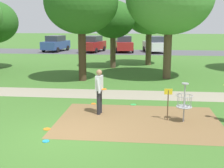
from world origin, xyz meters
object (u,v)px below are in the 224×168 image
object	(u,v)px
frisbee_far_left	(133,105)
tree_far_left	(81,3)
frisbee_far_right	(46,141)
disc_golf_basket	(183,101)
parked_car_rightmost	(155,44)
parked_car_leftmost	(56,43)
parked_car_center_right	(124,44)
frisbee_near_basket	(47,129)
player_foreground_watching	(99,89)
frisbee_mid_grass	(94,104)
tree_mid_center	(149,13)
tree_near_right	(113,20)
parked_car_center_left	(93,44)

from	to	relation	value
frisbee_far_left	tree_far_left	xyz separation A→B (m)	(-3.20, 5.06, 4.49)
frisbee_far_right	disc_golf_basket	bearing A→B (deg)	28.05
disc_golf_basket	tree_far_left	bearing A→B (deg)	125.24
disc_golf_basket	parked_car_rightmost	bearing A→B (deg)	90.28
disc_golf_basket	parked_car_leftmost	bearing A→B (deg)	115.74
parked_car_center_right	parked_car_rightmost	bearing A→B (deg)	-4.04
frisbee_near_basket	parked_car_center_right	world-z (taller)	parked_car_center_right
frisbee_near_basket	parked_car_center_right	xyz separation A→B (m)	(0.80, 25.62, 0.91)
player_foreground_watching	frisbee_mid_grass	xyz separation A→B (m)	(-0.46, 1.33, -0.96)
frisbee_far_left	tree_far_left	bearing A→B (deg)	122.31
parked_car_rightmost	frisbee_mid_grass	bearing A→B (deg)	-98.58
tree_mid_center	tree_far_left	size ratio (longest dim) A/B	0.93
frisbee_mid_grass	parked_car_rightmost	world-z (taller)	parked_car_rightmost
player_foreground_watching	parked_car_leftmost	bearing A→B (deg)	110.16
frisbee_near_basket	parked_car_rightmost	world-z (taller)	parked_car_rightmost
parked_car_leftmost	disc_golf_basket	bearing A→B (deg)	-64.26
parked_car_center_right	tree_far_left	bearing A→B (deg)	-94.24
disc_golf_basket	tree_mid_center	world-z (taller)	tree_mid_center
frisbee_far_left	tree_near_right	size ratio (longest dim) A/B	0.05
tree_far_left	parked_car_leftmost	size ratio (longest dim) A/B	1.42
frisbee_near_basket	player_foreground_watching	bearing A→B (deg)	51.79
frisbee_far_left	parked_car_leftmost	size ratio (longest dim) A/B	0.06
tree_mid_center	frisbee_far_right	bearing A→B (deg)	-101.18
parked_car_leftmost	frisbee_near_basket	bearing A→B (deg)	-74.22
frisbee_far_right	tree_near_right	size ratio (longest dim) A/B	0.04
parked_car_leftmost	parked_car_center_right	xyz separation A→B (m)	(8.00, 0.14, 0.00)
frisbee_far_left	frisbee_far_right	distance (m)	4.85
frisbee_far_right	parked_car_rightmost	distance (m)	26.67
parked_car_center_right	frisbee_mid_grass	bearing A→B (deg)	-89.45
disc_golf_basket	frisbee_near_basket	bearing A→B (deg)	-164.38
tree_mid_center	parked_car_rightmost	distance (m)	10.63
tree_far_left	parked_car_rightmost	size ratio (longest dim) A/B	1.40
tree_far_left	parked_car_leftmost	bearing A→B (deg)	111.32
tree_mid_center	tree_far_left	distance (m)	8.06
frisbee_far_left	parked_car_rightmost	distance (m)	22.23
parked_car_leftmost	frisbee_far_right	bearing A→B (deg)	-74.20
frisbee_far_right	parked_car_leftmost	distance (m)	27.51
tree_near_right	tree_far_left	xyz separation A→B (m)	(-1.29, -5.15, 0.92)
tree_near_right	tree_mid_center	size ratio (longest dim) A/B	0.85
frisbee_far_left	tree_mid_center	size ratio (longest dim) A/B	0.04
player_foreground_watching	frisbee_far_right	world-z (taller)	player_foreground_watching
frisbee_far_left	tree_mid_center	bearing A→B (deg)	86.26
disc_golf_basket	frisbee_near_basket	world-z (taller)	disc_golf_basket
tree_near_right	disc_golf_basket	bearing A→B (deg)	-73.22
frisbee_mid_grass	disc_golf_basket	bearing A→B (deg)	-29.24
disc_golf_basket	frisbee_mid_grass	world-z (taller)	disc_golf_basket
tree_far_left	frisbee_far_left	bearing A→B (deg)	-57.69
frisbee_mid_grass	parked_car_leftmost	size ratio (longest dim) A/B	0.05
frisbee_far_right	parked_car_leftmost	bearing A→B (deg)	105.80
parked_car_center_left	parked_car_center_right	bearing A→B (deg)	6.31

